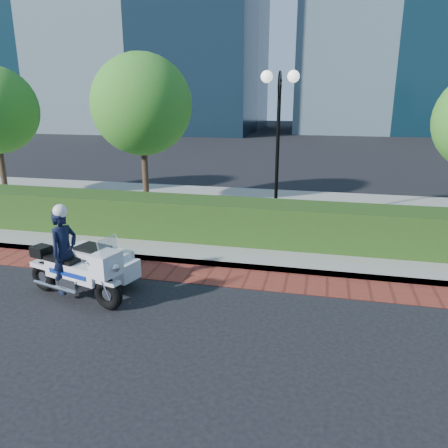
# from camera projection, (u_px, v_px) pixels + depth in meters

# --- Properties ---
(ground) EXTENTS (120.00, 120.00, 0.00)m
(ground) POSITION_uv_depth(u_px,v_px,m) (187.00, 307.00, 8.00)
(ground) COLOR black
(ground) RESTS_ON ground
(brick_strip) EXTENTS (60.00, 1.00, 0.01)m
(brick_strip) POSITION_uv_depth(u_px,v_px,m) (208.00, 275.00, 9.40)
(brick_strip) COLOR maroon
(brick_strip) RESTS_ON ground
(sidewalk) EXTENTS (60.00, 8.00, 0.15)m
(sidewalk) POSITION_uv_depth(u_px,v_px,m) (246.00, 217.00, 13.58)
(sidewalk) COLOR gray
(sidewalk) RESTS_ON ground
(hedge_main) EXTENTS (18.00, 1.20, 1.00)m
(hedge_main) POSITION_uv_depth(u_px,v_px,m) (229.00, 220.00, 11.18)
(hedge_main) COLOR #143311
(hedge_main) RESTS_ON sidewalk
(lamppost) EXTENTS (1.02, 0.70, 4.21)m
(lamppost) POSITION_uv_depth(u_px,v_px,m) (278.00, 125.00, 11.80)
(lamppost) COLOR black
(lamppost) RESTS_ON sidewalk
(tree_b) EXTENTS (3.20, 3.20, 4.89)m
(tree_b) POSITION_uv_depth(u_px,v_px,m) (142.00, 105.00, 13.85)
(tree_b) COLOR #332319
(tree_b) RESTS_ON sidewalk
(police_motorcycle) EXTENTS (2.25, 1.91, 1.85)m
(police_motorcycle) POSITION_uv_depth(u_px,v_px,m) (83.00, 262.00, 8.44)
(police_motorcycle) COLOR black
(police_motorcycle) RESTS_ON ground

